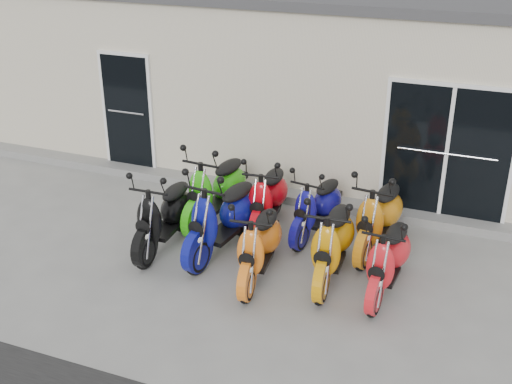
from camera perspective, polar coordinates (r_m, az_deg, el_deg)
ground at (r=9.62m, az=-1.32°, el=-5.45°), size 80.00×80.00×0.00m
building at (r=13.65m, az=7.24°, el=10.80°), size 14.00×6.00×3.20m
front_step at (r=11.26m, az=2.65°, el=-0.32°), size 14.00×0.40×0.15m
door_left at (r=12.29m, az=-11.35°, el=7.30°), size 1.07×0.08×2.22m
door_right at (r=10.48m, az=16.65°, el=3.69°), size 2.02×0.08×2.22m
scooter_front_black at (r=9.56m, az=-8.21°, el=-1.28°), size 0.74×1.88×1.37m
scooter_front_blue at (r=9.31m, az=-3.00°, el=-1.41°), size 0.98×2.08×1.48m
scooter_front_orange_a at (r=8.71m, az=0.28°, el=-3.96°), size 0.82×1.83×1.31m
scooter_front_orange_b at (r=8.75m, az=6.86°, el=-3.68°), size 0.80×1.93×1.40m
scooter_front_red at (r=8.59m, az=11.73°, el=-5.08°), size 0.74×1.77×1.28m
scooter_back_green at (r=10.24m, az=-3.59°, el=1.02°), size 0.88×2.03×1.46m
scooter_back_red at (r=10.03m, az=1.05°, el=0.16°), size 0.84×1.87×1.34m
scooter_back_blue at (r=9.88m, az=5.48°, el=-0.64°), size 0.87×1.76×1.25m
scooter_back_yellow at (r=9.56m, az=10.93°, el=-1.38°), size 0.88×1.96×1.40m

